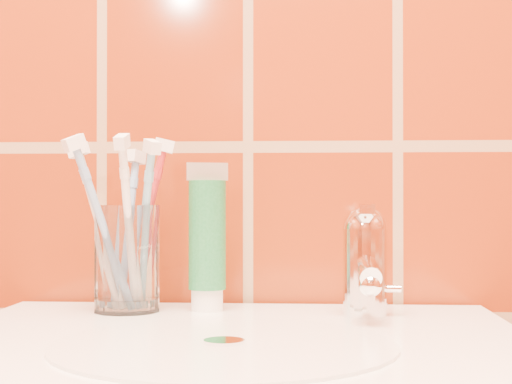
{
  "coord_description": "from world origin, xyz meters",
  "views": [
    {
      "loc": [
        0.07,
        0.24,
        0.98
      ],
      "look_at": [
        0.02,
        1.08,
        0.99
      ],
      "focal_mm": 55.0,
      "sensor_mm": 36.0,
      "label": 1
    }
  ],
  "objects": [
    {
      "name": "toothbrush_3",
      "position": [
        -0.11,
        1.1,
        0.95
      ],
      "size": [
        0.1,
        0.12,
        0.21
      ],
      "primitive_type": null,
      "rotation": [
        0.25,
        0.0,
        0.64
      ],
      "color": "#71ABCA",
      "rests_on": "glass_tumbler"
    },
    {
      "name": "toothpaste_tube",
      "position": [
        -0.04,
        1.12,
        0.93
      ],
      "size": [
        0.05,
        0.04,
        0.17
      ],
      "rotation": [
        0.0,
        0.0,
        0.27
      ],
      "color": "white",
      "rests_on": "pedestal_sink"
    },
    {
      "name": "toothbrush_2",
      "position": [
        -0.16,
        1.11,
        0.94
      ],
      "size": [
        0.11,
        0.1,
        0.2
      ],
      "primitive_type": null,
      "rotation": [
        0.3,
        0.0,
        -1.78
      ],
      "color": "silver",
      "rests_on": "glass_tumbler"
    },
    {
      "name": "faucet",
      "position": [
        0.14,
        1.09,
        0.91
      ],
      "size": [
        0.05,
        0.11,
        0.12
      ],
      "color": "white",
      "rests_on": "pedestal_sink"
    },
    {
      "name": "toothbrush_4",
      "position": [
        -0.12,
        1.08,
        0.95
      ],
      "size": [
        0.03,
        0.13,
        0.22
      ],
      "primitive_type": null,
      "rotation": [
        0.29,
        0.0,
        -0.06
      ],
      "color": "white",
      "rests_on": "glass_tumbler"
    },
    {
      "name": "toothbrush_1",
      "position": [
        -0.15,
        1.08,
        0.95
      ],
      "size": [
        0.15,
        0.15,
        0.21
      ],
      "primitive_type": null,
      "rotation": [
        0.37,
        0.0,
        -0.8
      ],
      "color": "#739ACD",
      "rests_on": "glass_tumbler"
    },
    {
      "name": "glass_tumbler",
      "position": [
        -0.13,
        1.11,
        0.91
      ],
      "size": [
        0.1,
        0.1,
        0.12
      ],
      "primitive_type": "cylinder",
      "rotation": [
        0.0,
        0.0,
        -0.43
      ],
      "color": "white",
      "rests_on": "pedestal_sink"
    },
    {
      "name": "toothbrush_0",
      "position": [
        -0.11,
        1.13,
        0.95
      ],
      "size": [
        0.09,
        0.08,
        0.21
      ],
      "primitive_type": null,
      "rotation": [
        0.23,
        0.0,
        1.76
      ],
      "color": "#AD252B",
      "rests_on": "glass_tumbler"
    },
    {
      "name": "toothbrush_5",
      "position": [
        -0.13,
        1.13,
        0.94
      ],
      "size": [
        0.07,
        0.09,
        0.2
      ],
      "primitive_type": null,
      "rotation": [
        0.18,
        0.0,
        2.71
      ],
      "color": "#7AA4DA",
      "rests_on": "glass_tumbler"
    }
  ]
}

